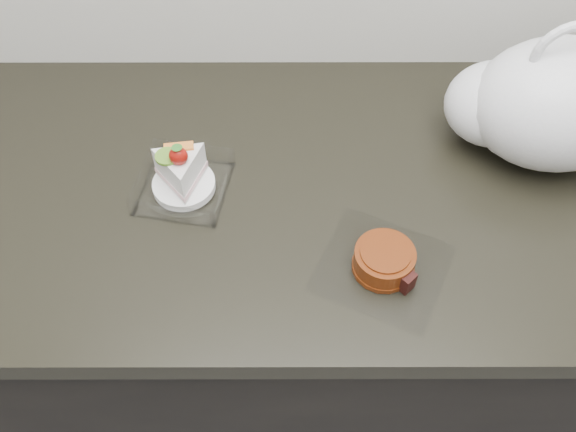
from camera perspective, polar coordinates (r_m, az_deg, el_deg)
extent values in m
cube|color=black|center=(1.45, 4.12, -9.29)|extent=(2.00, 0.60, 0.86)
cube|color=black|center=(1.07, 5.50, 2.12)|extent=(2.04, 0.64, 0.04)
cube|color=white|center=(1.06, -9.17, 2.44)|extent=(0.16, 0.16, 0.00)
cylinder|color=white|center=(1.05, -9.23, 2.74)|extent=(0.10, 0.10, 0.01)
ellipsoid|color=#A91A0B|center=(0.99, -9.71, 5.29)|extent=(0.03, 0.03, 0.03)
cone|color=#2D7223|center=(0.98, -9.83, 5.88)|extent=(0.02, 0.02, 0.01)
cylinder|color=#72A42F|center=(1.00, -10.72, 5.23)|extent=(0.04, 0.04, 0.00)
cube|color=orange|center=(1.01, -9.69, 6.08)|extent=(0.05, 0.02, 0.00)
cube|color=white|center=(0.97, 8.39, -4.56)|extent=(0.23, 0.23, 0.00)
cylinder|color=maroon|center=(0.95, 8.53, -3.91)|extent=(0.11, 0.11, 0.04)
cylinder|color=maroon|center=(0.96, 8.43, -4.39)|extent=(0.11, 0.11, 0.01)
cylinder|color=maroon|center=(0.93, 8.68, -3.21)|extent=(0.09, 0.09, 0.00)
cube|color=black|center=(0.94, 10.36, -5.64)|extent=(0.03, 0.03, 0.03)
ellipsoid|color=white|center=(1.12, 22.96, 9.12)|extent=(0.30, 0.24, 0.21)
ellipsoid|color=white|center=(1.12, 17.93, 9.45)|extent=(0.18, 0.16, 0.14)
torus|color=white|center=(1.05, 23.67, 13.02)|extent=(0.12, 0.03, 0.12)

